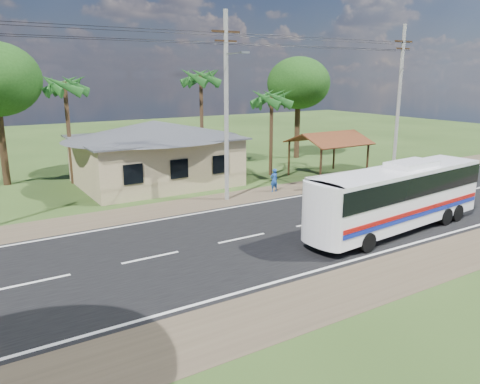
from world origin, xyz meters
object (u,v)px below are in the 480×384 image
(motorcycle, at_px, (336,181))
(person, at_px, (274,180))
(coach_bus, at_px, (399,192))
(waiting_shed, at_px, (329,140))

(motorcycle, distance_m, person, 4.49)
(motorcycle, bearing_deg, person, 88.23)
(motorcycle, relative_size, person, 1.08)
(coach_bus, distance_m, motorcycle, 9.15)
(coach_bus, height_order, person, coach_bus)
(coach_bus, xyz_separation_m, motorcycle, (3.76, 8.21, -1.47))
(motorcycle, bearing_deg, coach_bus, 170.35)
(waiting_shed, relative_size, person, 3.38)
(waiting_shed, xyz_separation_m, person, (-6.41, -1.96, -1.96))
(waiting_shed, distance_m, coach_bus, 12.90)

